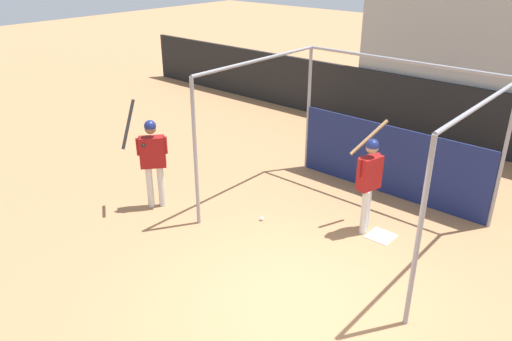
{
  "coord_description": "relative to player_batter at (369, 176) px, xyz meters",
  "views": [
    {
      "loc": [
        3.37,
        -4.75,
        4.74
      ],
      "look_at": [
        -2.04,
        1.48,
        0.98
      ],
      "focal_mm": 35.0,
      "sensor_mm": 36.0,
      "label": 1
    }
  ],
  "objects": [
    {
      "name": "baseball",
      "position": [
        -1.61,
        -0.97,
        -1.03
      ],
      "size": [
        0.07,
        0.07,
        0.07
      ],
      "color": "white",
      "rests_on": "ground"
    },
    {
      "name": "home_plate",
      "position": [
        0.36,
        -0.01,
        -1.06
      ],
      "size": [
        0.44,
        0.44,
        0.02
      ],
      "color": "white",
      "rests_on": "ground"
    },
    {
      "name": "outfield_wall",
      "position": [
        0.27,
        5.06,
        -0.27
      ],
      "size": [
        24.0,
        0.12,
        1.6
      ],
      "color": "black",
      "rests_on": "ground"
    },
    {
      "name": "player_waiting",
      "position": [
        -3.56,
        -1.89,
        0.02
      ],
      "size": [
        0.65,
        0.83,
        2.12
      ],
      "rotation": [
        0.0,
        0.0,
        -2.27
      ],
      "color": "silver",
      "rests_on": "ground"
    },
    {
      "name": "ground_plane",
      "position": [
        0.27,
        -2.43,
        -1.07
      ],
      "size": [
        60.0,
        60.0,
        0.0
      ],
      "primitive_type": "plane",
      "color": "#A8754C"
    },
    {
      "name": "player_batter",
      "position": [
        0.0,
        0.0,
        0.0
      ],
      "size": [
        0.57,
        0.93,
        1.92
      ],
      "rotation": [
        0.0,
        0.0,
        1.34
      ],
      "color": "silver",
      "rests_on": "ground"
    },
    {
      "name": "batting_cage",
      "position": [
        -0.39,
        1.09,
        0.11
      ],
      "size": [
        4.18,
        3.47,
        2.79
      ],
      "color": "gray",
      "rests_on": "ground"
    }
  ]
}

